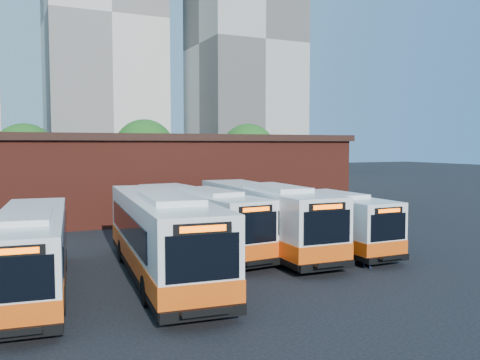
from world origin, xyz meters
name	(u,v)px	position (x,y,z in m)	size (l,w,h in m)	color
ground	(288,266)	(0.00, 0.00, 0.00)	(220.00, 220.00, 0.00)	black
bus_farwest	(31,254)	(-10.99, 0.56, 1.46)	(3.73, 12.00, 3.22)	white
bus_west	(162,238)	(-5.84, 0.56, 1.66)	(3.96, 13.63, 3.67)	white
bus_midwest	(198,221)	(-2.50, 5.25, 1.53)	(3.56, 12.49, 3.36)	white
bus_mideast	(263,219)	(0.73, 3.87, 1.62)	(3.20, 13.20, 3.57)	white
bus_east	(320,221)	(3.98, 3.28, 1.42)	(2.46, 11.52, 3.13)	white
transit_worker	(367,248)	(3.13, -1.80, 0.91)	(0.66, 0.44, 1.82)	#121934
depot_building	(164,174)	(0.00, 20.00, 3.26)	(28.60, 12.60, 6.40)	maroon
tree_west	(25,155)	(-10.00, 32.00, 4.64)	(6.00, 6.00, 7.65)	#382314
tree_mid	(145,150)	(2.00, 34.00, 5.08)	(6.56, 6.56, 8.36)	#382314
tree_east	(248,152)	(13.00, 31.00, 4.83)	(6.24, 6.24, 7.96)	#382314
tower_center	(102,22)	(7.00, 86.00, 30.34)	(22.00, 20.00, 61.20)	silver
tower_right	(244,46)	(30.00, 68.00, 24.34)	(18.00, 18.00, 49.20)	#B5AFA6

